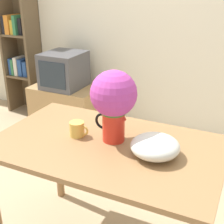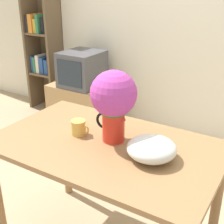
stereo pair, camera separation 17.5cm
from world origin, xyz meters
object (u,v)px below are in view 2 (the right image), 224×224
(coffee_mug, at_px, (79,127))
(tv_set, at_px, (82,69))
(flower_vase, at_px, (113,100))
(white_bowl, at_px, (152,149))

(coffee_mug, xyz_separation_m, tv_set, (-1.06, 1.45, -0.13))
(flower_vase, xyz_separation_m, tv_set, (-1.28, 1.41, -0.34))
(flower_vase, xyz_separation_m, coffee_mug, (-0.22, -0.05, -0.21))
(flower_vase, relative_size, coffee_mug, 3.45)
(flower_vase, bearing_deg, white_bowl, -13.73)
(flower_vase, xyz_separation_m, white_bowl, (0.27, -0.07, -0.20))
(tv_set, bearing_deg, flower_vase, -47.80)
(coffee_mug, distance_m, white_bowl, 0.49)
(tv_set, bearing_deg, coffee_mug, -53.87)
(flower_vase, height_order, tv_set, flower_vase)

